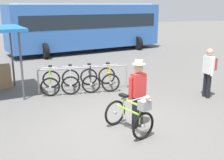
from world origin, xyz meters
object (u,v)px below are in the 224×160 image
(racked_bike_white, at_px, (71,81))
(pedestrian_with_backpack, at_px, (209,70))
(person_with_featured_bike, at_px, (138,91))
(bus_distant, at_px, (86,25))
(featured_bicycle, at_px, (132,114))
(racked_bike_lime, at_px, (51,82))
(racked_bike_black, at_px, (90,79))
(racked_bike_yellow, at_px, (109,78))

(racked_bike_white, relative_size, pedestrian_with_backpack, 0.73)
(person_with_featured_bike, xyz_separation_m, bus_distant, (1.43, 12.16, 0.79))
(pedestrian_with_backpack, bearing_deg, featured_bicycle, -152.11)
(racked_bike_lime, distance_m, pedestrian_with_backpack, 5.40)
(racked_bike_black, height_order, featured_bicycle, featured_bicycle)
(racked_bike_lime, height_order, pedestrian_with_backpack, pedestrian_with_backpack)
(racked_bike_black, height_order, pedestrian_with_backpack, pedestrian_with_backpack)
(pedestrian_with_backpack, bearing_deg, racked_bike_white, 153.20)
(racked_bike_white, distance_m, racked_bike_black, 0.70)
(bus_distant, bearing_deg, racked_bike_lime, -110.71)
(racked_bike_white, bearing_deg, racked_bike_yellow, -3.29)
(racked_bike_black, xyz_separation_m, person_with_featured_bike, (0.37, -3.60, 0.58))
(racked_bike_white, bearing_deg, racked_bike_lime, 176.71)
(racked_bike_white, height_order, racked_bike_yellow, same)
(racked_bike_white, distance_m, featured_bicycle, 4.01)
(racked_bike_white, distance_m, person_with_featured_bike, 3.84)
(bus_distant, bearing_deg, racked_bike_black, -101.92)
(racked_bike_lime, distance_m, bus_distant, 9.16)
(racked_bike_yellow, distance_m, person_with_featured_bike, 3.62)
(racked_bike_black, relative_size, racked_bike_yellow, 1.01)
(racked_bike_white, relative_size, racked_bike_black, 0.99)
(racked_bike_lime, relative_size, bus_distant, 0.11)
(featured_bicycle, xyz_separation_m, person_with_featured_bike, (0.27, 0.29, 0.46))
(racked_bike_black, relative_size, featured_bicycle, 0.95)
(person_with_featured_bike, bearing_deg, bus_distant, 83.27)
(racked_bike_lime, xyz_separation_m, bus_distant, (3.20, 8.47, 1.37))
(racked_bike_white, height_order, bus_distant, bus_distant)
(pedestrian_with_backpack, height_order, bus_distant, bus_distant)
(pedestrian_with_backpack, bearing_deg, person_with_featured_bike, -154.25)
(person_with_featured_bike, height_order, pedestrian_with_backpack, person_with_featured_bike)
(featured_bicycle, bearing_deg, racked_bike_lime, 110.75)
(racked_bike_white, bearing_deg, person_with_featured_bike, -73.61)
(person_with_featured_bike, bearing_deg, racked_bike_white, 106.39)
(racked_bike_white, xyz_separation_m, pedestrian_with_backpack, (4.21, -2.13, 0.57))
(racked_bike_black, bearing_deg, featured_bicycle, -88.44)
(racked_bike_lime, relative_size, racked_bike_black, 0.98)
(racked_bike_white, relative_size, bus_distant, 0.12)
(racked_bike_yellow, bearing_deg, person_with_featured_bike, -95.25)
(racked_bike_white, xyz_separation_m, racked_bike_black, (0.70, -0.04, 0.00))
(racked_bike_white, bearing_deg, featured_bicycle, -78.42)
(featured_bicycle, relative_size, bus_distant, 0.12)
(person_with_featured_bike, height_order, bus_distant, bus_distant)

